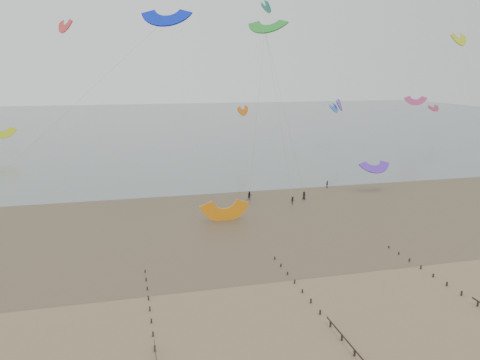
{
  "coord_description": "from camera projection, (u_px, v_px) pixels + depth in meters",
  "views": [
    {
      "loc": [
        -15.77,
        -46.66,
        25.82
      ],
      "look_at": [
        2.93,
        28.0,
        8.0
      ],
      "focal_mm": 35.0,
      "sensor_mm": 36.0,
      "label": 1
    }
  ],
  "objects": [
    {
      "name": "kitesurfers",
      "position": [
        351.0,
        186.0,
        104.74
      ],
      "size": [
        130.24,
        17.79,
        1.85
      ],
      "color": "black",
      "rests_on": "ground"
    },
    {
      "name": "grounded_kite",
      "position": [
        225.0,
        220.0,
        83.32
      ],
      "size": [
        7.61,
        6.03,
        4.08
      ],
      "primitive_type": null,
      "rotation": [
        1.54,
        0.0,
        0.03
      ],
      "color": "orange",
      "rests_on": "ground"
    },
    {
      "name": "sea_and_shore",
      "position": [
        194.0,
        217.0,
        85.2
      ],
      "size": [
        500.0,
        665.0,
        0.03
      ],
      "color": "#475654",
      "rests_on": "ground"
    },
    {
      "name": "ground",
      "position": [
        274.0,
        302.0,
        53.66
      ],
      "size": [
        500.0,
        500.0,
        0.0
      ],
      "primitive_type": "plane",
      "color": "brown",
      "rests_on": "ground"
    },
    {
      "name": "kites_airborne",
      "position": [
        154.0,
        88.0,
        132.37
      ],
      "size": [
        238.04,
        101.16,
        42.73
      ],
      "color": "#9E274D",
      "rests_on": "ground"
    }
  ]
}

